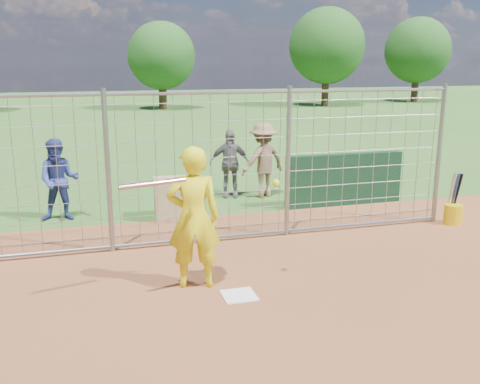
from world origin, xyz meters
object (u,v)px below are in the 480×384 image
object	(u,v)px
batter	(194,218)
equipment_bin	(176,198)
bystander_a	(59,180)
bystander_b	(229,163)
bystander_c	(263,160)
bucket_with_bats	(453,211)

from	to	relation	value
batter	equipment_bin	xyz separation A→B (m)	(0.28, 3.29, -0.57)
batter	bystander_a	distance (m)	4.22
bystander_b	bystander_c	xyz separation A→B (m)	(0.73, -0.19, 0.07)
bystander_c	equipment_bin	bearing A→B (deg)	11.30
equipment_bin	bucket_with_bats	distance (m)	5.28
batter	bystander_c	bearing A→B (deg)	-109.24
equipment_bin	bucket_with_bats	size ratio (longest dim) A/B	0.82
bystander_a	bystander_b	size ratio (longest dim) A/B	1.03
batter	equipment_bin	bearing A→B (deg)	-85.32
bystander_a	bucket_with_bats	world-z (taller)	bystander_a
batter	bystander_b	size ratio (longest dim) A/B	1.27
batter	bucket_with_bats	world-z (taller)	batter
bystander_c	bystander_a	bearing A→B (deg)	-8.10
bystander_a	bucket_with_bats	distance (m)	7.48
batter	bystander_a	size ratio (longest dim) A/B	1.23
bystander_c	equipment_bin	world-z (taller)	bystander_c
batter	bucket_with_bats	distance (m)	5.49
batter	bucket_with_bats	bearing A→B (deg)	-154.69
bystander_b	bystander_c	size ratio (longest dim) A/B	0.92
bystander_b	equipment_bin	world-z (taller)	bystander_b
equipment_bin	bystander_c	bearing A→B (deg)	32.19
bystander_c	bucket_with_bats	world-z (taller)	bystander_c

